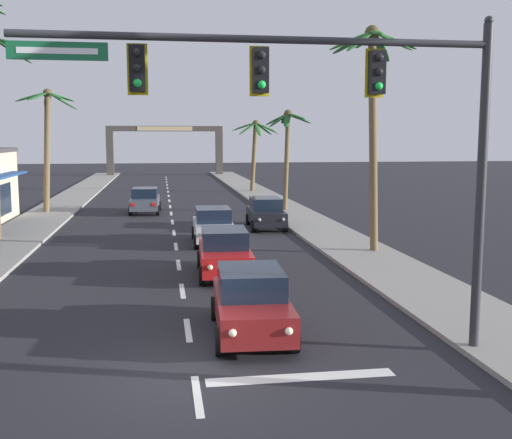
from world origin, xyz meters
TOP-DOWN VIEW (x-y plane):
  - ground_plane at (0.00, 0.00)m, footprint 220.00×220.00m
  - sidewalk_right at (7.80, 20.00)m, footprint 3.20×110.00m
  - sidewalk_left at (-7.80, 20.00)m, footprint 3.20×110.00m
  - lane_markings at (0.46, 18.88)m, footprint 4.28×85.98m
  - traffic_signal_mast at (3.25, 0.36)m, footprint 10.27×0.41m
  - sedan_lead_at_stop_bar at (1.58, 2.40)m, footprint 2.11×4.51m
  - sedan_third_in_queue at (1.62, 9.33)m, footprint 2.07×4.50m
  - sedan_fifth_in_queue at (1.78, 16.26)m, footprint 2.01×4.48m
  - sedan_oncoming_far at (-1.68, 28.81)m, footprint 2.06×4.49m
  - sedan_parked_nearest_kerb at (5.08, 20.75)m, footprint 2.08×4.50m
  - palm_left_farthest at (-7.82, 29.21)m, footprint 3.94×3.75m
  - palm_right_second at (8.18, 12.58)m, footprint 3.79×3.98m
  - palm_right_third at (7.75, 27.93)m, footprint 3.12×3.14m
  - palm_right_farthest at (7.89, 43.30)m, footprint 4.27×4.19m
  - town_gateway_arch at (0.00, 69.87)m, footprint 15.08×0.90m

SIDE VIEW (x-z plane):
  - ground_plane at x=0.00m, z-range 0.00..0.00m
  - lane_markings at x=0.46m, z-range 0.00..0.01m
  - sidewalk_right at x=7.80m, z-range 0.00..0.14m
  - sidewalk_left at x=-7.80m, z-range 0.00..0.14m
  - sedan_lead_at_stop_bar at x=1.58m, z-range 0.01..1.69m
  - sedan_third_in_queue at x=1.62m, z-range 0.01..1.69m
  - sedan_fifth_in_queue at x=1.78m, z-range 0.01..1.69m
  - sedan_oncoming_far at x=-1.68m, z-range 0.01..1.69m
  - sedan_parked_nearest_kerb at x=5.08m, z-range 0.01..1.69m
  - town_gateway_arch at x=0.00m, z-range 0.99..7.46m
  - palm_right_farthest at x=7.89m, z-range 1.45..8.01m
  - palm_right_third at x=7.75m, z-range 1.65..8.45m
  - traffic_signal_mast at x=3.25m, z-range 1.77..9.40m
  - palm_left_farthest at x=-7.82m, z-range 1.58..9.67m
  - palm_right_second at x=8.18m, z-range 2.09..11.67m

